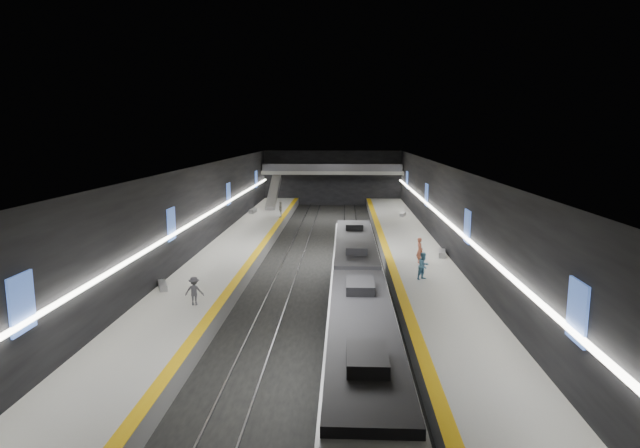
{
  "coord_description": "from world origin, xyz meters",
  "views": [
    {
      "loc": [
        1.81,
        -43.14,
        10.66
      ],
      "look_at": [
        -0.47,
        5.84,
        2.2
      ],
      "focal_mm": 30.0,
      "sensor_mm": 36.0,
      "label": 1
    }
  ],
  "objects_px": {
    "bench_left_far": "(253,211)",
    "passenger_left_a": "(281,209)",
    "passenger_right_b": "(424,266)",
    "passenger_right_a": "(420,251)",
    "train": "(357,302)",
    "escalator": "(274,192)",
    "bench_right_near": "(442,254)",
    "bench_right_far": "(403,214)",
    "bench_left_near": "(163,286)",
    "passenger_left_b": "(194,291)"
  },
  "relations": [
    {
      "from": "bench_right_far",
      "to": "passenger_left_a",
      "type": "height_order",
      "value": "passenger_left_a"
    },
    {
      "from": "bench_left_near",
      "to": "bench_left_far",
      "type": "bearing_deg",
      "value": 65.98
    },
    {
      "from": "escalator",
      "to": "bench_left_far",
      "type": "xyz_separation_m",
      "value": [
        -1.78,
        -5.7,
        -1.66
      ]
    },
    {
      "from": "train",
      "to": "bench_left_far",
      "type": "height_order",
      "value": "train"
    },
    {
      "from": "bench_right_far",
      "to": "passenger_left_a",
      "type": "relative_size",
      "value": 0.87
    },
    {
      "from": "train",
      "to": "bench_right_far",
      "type": "bearing_deg",
      "value": 80.39
    },
    {
      "from": "escalator",
      "to": "bench_left_far",
      "type": "distance_m",
      "value": 6.2
    },
    {
      "from": "bench_right_near",
      "to": "passenger_right_a",
      "type": "distance_m",
      "value": 3.34
    },
    {
      "from": "bench_left_near",
      "to": "bench_left_far",
      "type": "xyz_separation_m",
      "value": [
        0.22,
        31.79,
        0.04
      ]
    },
    {
      "from": "bench_right_near",
      "to": "bench_left_near",
      "type": "bearing_deg",
      "value": -142.73
    },
    {
      "from": "escalator",
      "to": "passenger_left_a",
      "type": "height_order",
      "value": "escalator"
    },
    {
      "from": "bench_right_far",
      "to": "passenger_left_a",
      "type": "distance_m",
      "value": 14.22
    },
    {
      "from": "bench_left_near",
      "to": "bench_right_far",
      "type": "relative_size",
      "value": 1.01
    },
    {
      "from": "bench_left_near",
      "to": "bench_right_far",
      "type": "xyz_separation_m",
      "value": [
        18.09,
        30.26,
        -0.0
      ]
    },
    {
      "from": "passenger_right_b",
      "to": "bench_left_far",
      "type": "bearing_deg",
      "value": 80.5
    },
    {
      "from": "escalator",
      "to": "bench_left_far",
      "type": "relative_size",
      "value": 4.1
    },
    {
      "from": "passenger_right_a",
      "to": "bench_left_near",
      "type": "bearing_deg",
      "value": 100.18
    },
    {
      "from": "escalator",
      "to": "bench_left_far",
      "type": "bearing_deg",
      "value": -107.38
    },
    {
      "from": "bench_right_far",
      "to": "passenger_right_a",
      "type": "height_order",
      "value": "passenger_right_a"
    },
    {
      "from": "bench_left_far",
      "to": "passenger_right_b",
      "type": "height_order",
      "value": "passenger_right_b"
    },
    {
      "from": "train",
      "to": "bench_left_far",
      "type": "xyz_separation_m",
      "value": [
        -11.78,
        37.49,
        -0.96
      ]
    },
    {
      "from": "escalator",
      "to": "passenger_left_b",
      "type": "distance_m",
      "value": 40.55
    },
    {
      "from": "passenger_left_b",
      "to": "passenger_right_b",
      "type": "bearing_deg",
      "value": -157.6
    },
    {
      "from": "bench_left_far",
      "to": "passenger_right_b",
      "type": "bearing_deg",
      "value": -56.44
    },
    {
      "from": "bench_left_far",
      "to": "escalator",
      "type": "bearing_deg",
      "value": 76.7
    },
    {
      "from": "passenger_left_b",
      "to": "train",
      "type": "bearing_deg",
      "value": 162.63
    },
    {
      "from": "train",
      "to": "passenger_right_b",
      "type": "xyz_separation_m",
      "value": [
        4.55,
        8.6,
        -0.28
      ]
    },
    {
      "from": "passenger_left_a",
      "to": "passenger_right_a",
      "type": "bearing_deg",
      "value": 21.77
    },
    {
      "from": "bench_right_far",
      "to": "passenger_right_a",
      "type": "xyz_separation_m",
      "value": [
        -1.19,
        -22.98,
        0.78
      ]
    },
    {
      "from": "train",
      "to": "passenger_right_b",
      "type": "distance_m",
      "value": 9.74
    },
    {
      "from": "passenger_right_a",
      "to": "passenger_left_a",
      "type": "bearing_deg",
      "value": 18.19
    },
    {
      "from": "bench_left_far",
      "to": "passenger_left_a",
      "type": "bearing_deg",
      "value": -37.24
    },
    {
      "from": "train",
      "to": "escalator",
      "type": "distance_m",
      "value": 44.34
    },
    {
      "from": "train",
      "to": "passenger_left_b",
      "type": "bearing_deg",
      "value": 163.72
    },
    {
      "from": "bench_left_far",
      "to": "bench_right_near",
      "type": "xyz_separation_m",
      "value": [
        18.78,
        -22.02,
        -0.02
      ]
    },
    {
      "from": "escalator",
      "to": "passenger_right_b",
      "type": "relative_size",
      "value": 4.38
    },
    {
      "from": "passenger_right_a",
      "to": "passenger_right_b",
      "type": "height_order",
      "value": "passenger_right_a"
    },
    {
      "from": "bench_left_near",
      "to": "bench_right_near",
      "type": "distance_m",
      "value": 21.36
    },
    {
      "from": "bench_right_near",
      "to": "passenger_left_b",
      "type": "xyz_separation_m",
      "value": [
        -16.11,
        -12.81,
        0.59
      ]
    },
    {
      "from": "passenger_left_a",
      "to": "passenger_left_b",
      "type": "bearing_deg",
      "value": -11.58
    },
    {
      "from": "bench_right_near",
      "to": "train",
      "type": "bearing_deg",
      "value": -104.29
    },
    {
      "from": "passenger_right_a",
      "to": "passenger_right_b",
      "type": "bearing_deg",
      "value": 162.4
    },
    {
      "from": "bench_right_far",
      "to": "passenger_right_a",
      "type": "bearing_deg",
      "value": -75.63
    },
    {
      "from": "passenger_left_a",
      "to": "passenger_right_b",
      "type": "bearing_deg",
      "value": 16.59
    },
    {
      "from": "bench_right_far",
      "to": "passenger_left_b",
      "type": "distance_m",
      "value": 36.61
    },
    {
      "from": "passenger_left_a",
      "to": "passenger_left_b",
      "type": "height_order",
      "value": "passenger_left_a"
    },
    {
      "from": "bench_right_near",
      "to": "passenger_right_b",
      "type": "distance_m",
      "value": 7.32
    },
    {
      "from": "escalator",
      "to": "bench_right_far",
      "type": "distance_m",
      "value": 17.72
    },
    {
      "from": "bench_left_far",
      "to": "train",
      "type": "bearing_deg",
      "value": -68.48
    },
    {
      "from": "bench_left_far",
      "to": "passenger_right_b",
      "type": "distance_m",
      "value": 33.2
    }
  ]
}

